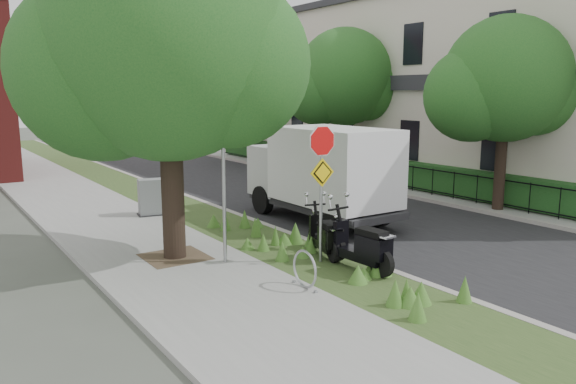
{
  "coord_description": "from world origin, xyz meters",
  "views": [
    {
      "loc": [
        -8.87,
        -9.18,
        3.91
      ],
      "look_at": [
        -0.66,
        3.02,
        1.3
      ],
      "focal_mm": 35.0,
      "sensor_mm": 36.0,
      "label": 1
    }
  ],
  "objects_px": {
    "sign_assembly": "(322,166)",
    "scooter_near": "(327,240)",
    "scooter_far": "(365,250)",
    "box_truck": "(323,169)",
    "utility_cabinet": "(151,198)"
  },
  "relations": [
    {
      "from": "scooter_near",
      "to": "scooter_far",
      "type": "xyz_separation_m",
      "value": [
        0.04,
        -1.3,
        0.05
      ]
    },
    {
      "from": "scooter_far",
      "to": "box_truck",
      "type": "bearing_deg",
      "value": 62.44
    },
    {
      "from": "scooter_near",
      "to": "utility_cabinet",
      "type": "relative_size",
      "value": 1.55
    },
    {
      "from": "scooter_near",
      "to": "utility_cabinet",
      "type": "height_order",
      "value": "utility_cabinet"
    },
    {
      "from": "sign_assembly",
      "to": "scooter_near",
      "type": "xyz_separation_m",
      "value": [
        0.34,
        0.23,
        -1.79
      ]
    },
    {
      "from": "sign_assembly",
      "to": "box_truck",
      "type": "bearing_deg",
      "value": 52.16
    },
    {
      "from": "scooter_far",
      "to": "box_truck",
      "type": "height_order",
      "value": "box_truck"
    },
    {
      "from": "sign_assembly",
      "to": "scooter_far",
      "type": "relative_size",
      "value": 1.6
    },
    {
      "from": "box_truck",
      "to": "utility_cabinet",
      "type": "distance_m",
      "value": 5.45
    },
    {
      "from": "scooter_far",
      "to": "box_truck",
      "type": "xyz_separation_m",
      "value": [
        2.47,
        4.73,
        1.02
      ]
    },
    {
      "from": "sign_assembly",
      "to": "utility_cabinet",
      "type": "bearing_deg",
      "value": 101.41
    },
    {
      "from": "scooter_near",
      "to": "scooter_far",
      "type": "distance_m",
      "value": 1.3
    },
    {
      "from": "sign_assembly",
      "to": "scooter_near",
      "type": "height_order",
      "value": "sign_assembly"
    },
    {
      "from": "scooter_far",
      "to": "box_truck",
      "type": "distance_m",
      "value": 5.43
    },
    {
      "from": "scooter_near",
      "to": "scooter_far",
      "type": "bearing_deg",
      "value": -88.39
    }
  ]
}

